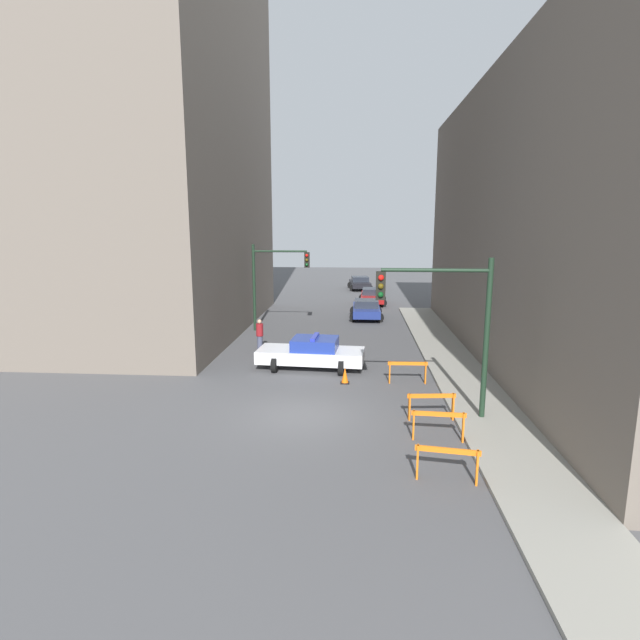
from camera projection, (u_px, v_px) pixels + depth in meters
name	position (u px, v px, depth m)	size (l,w,h in m)	color
ground_plane	(304.00, 414.00, 16.90)	(120.00, 120.00, 0.00)	#4C4C4F
sidewalk_right	(490.00, 418.00, 16.44)	(2.40, 44.00, 0.12)	gray
building_corner_left	(123.00, 112.00, 29.08)	(14.00, 20.00, 25.64)	#6B6056
building_right	(616.00, 221.00, 22.55)	(12.00, 28.00, 13.04)	#6B6056
traffic_light_near	(450.00, 314.00, 15.85)	(3.64, 0.35, 5.20)	black
traffic_light_far	(272.00, 275.00, 29.71)	(3.44, 0.35, 5.20)	black
police_car	(312.00, 353.00, 22.20)	(4.83, 2.59, 1.52)	white
parked_car_near	(366.00, 309.00, 34.19)	(2.29, 4.31, 1.31)	navy
parked_car_mid	(372.00, 296.00, 40.42)	(2.36, 4.35, 1.31)	maroon
parked_car_far	(360.00, 283.00, 49.67)	(2.54, 4.45, 1.31)	black
pedestrian_crossing	(260.00, 335.00, 25.17)	(0.40, 0.40, 1.66)	#474C66
barrier_front	(447.00, 459.00, 12.37)	(1.59, 0.38, 0.90)	orange
barrier_mid	(438.00, 421.00, 14.74)	(1.60, 0.26, 0.90)	orange
barrier_back	(431.00, 402.00, 16.32)	(1.60, 0.31, 0.90)	orange
barrier_corner	(408.00, 369.00, 20.13)	(1.60, 0.20, 0.90)	orange
traffic_cone	(345.00, 376.00, 20.20)	(0.36, 0.36, 0.66)	black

